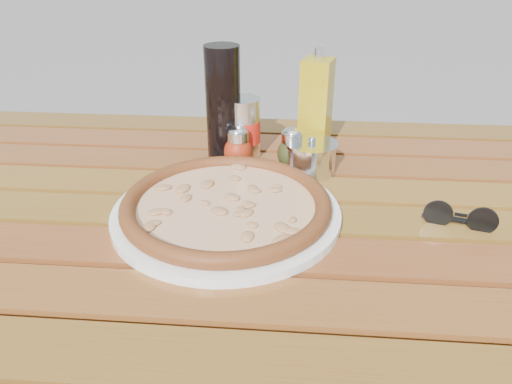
# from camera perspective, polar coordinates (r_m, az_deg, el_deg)

# --- Properties ---
(table) EXTENTS (1.40, 0.90, 0.75)m
(table) POSITION_cam_1_polar(r_m,az_deg,el_deg) (0.84, -0.11, -7.02)
(table) COLOR #3D1E0D
(table) RESTS_ON ground
(plate) EXTENTS (0.46, 0.46, 0.01)m
(plate) POSITION_cam_1_polar(r_m,az_deg,el_deg) (0.79, -3.40, -2.40)
(plate) COLOR white
(plate) RESTS_ON table
(pizza) EXTENTS (0.38, 0.38, 0.03)m
(pizza) POSITION_cam_1_polar(r_m,az_deg,el_deg) (0.78, -3.43, -1.40)
(pizza) COLOR #FFE0B6
(pizza) RESTS_ON plate
(pepper_shaker) EXTENTS (0.06, 0.06, 0.08)m
(pepper_shaker) POSITION_cam_1_polar(r_m,az_deg,el_deg) (0.94, -2.07, 5.06)
(pepper_shaker) COLOR #A72D13
(pepper_shaker) RESTS_ON table
(oregano_shaker) EXTENTS (0.06, 0.06, 0.08)m
(oregano_shaker) POSITION_cam_1_polar(r_m,az_deg,el_deg) (0.94, 4.10, 4.88)
(oregano_shaker) COLOR #393D18
(oregano_shaker) RESTS_ON table
(dark_bottle) EXTENTS (0.08, 0.08, 0.22)m
(dark_bottle) POSITION_cam_1_polar(r_m,az_deg,el_deg) (0.96, -3.76, 9.96)
(dark_bottle) COLOR black
(dark_bottle) RESTS_ON table
(soda_can) EXTENTS (0.08, 0.08, 0.12)m
(soda_can) POSITION_cam_1_polar(r_m,az_deg,el_deg) (0.98, -1.46, 7.22)
(soda_can) COLOR silver
(soda_can) RESTS_ON table
(olive_oil_cruet) EXTENTS (0.07, 0.07, 0.21)m
(olive_oil_cruet) POSITION_cam_1_polar(r_m,az_deg,el_deg) (0.99, 6.84, 9.62)
(olive_oil_cruet) COLOR #AF9312
(olive_oil_cruet) RESTS_ON table
(parmesan_tin) EXTENTS (0.10, 0.10, 0.07)m
(parmesan_tin) POSITION_cam_1_polar(r_m,az_deg,el_deg) (0.93, 6.31, 3.99)
(parmesan_tin) COLOR silver
(parmesan_tin) RESTS_ON table
(sunglasses) EXTENTS (0.11, 0.04, 0.04)m
(sunglasses) POSITION_cam_1_polar(r_m,az_deg,el_deg) (0.82, 22.28, -2.73)
(sunglasses) COLOR black
(sunglasses) RESTS_ON table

